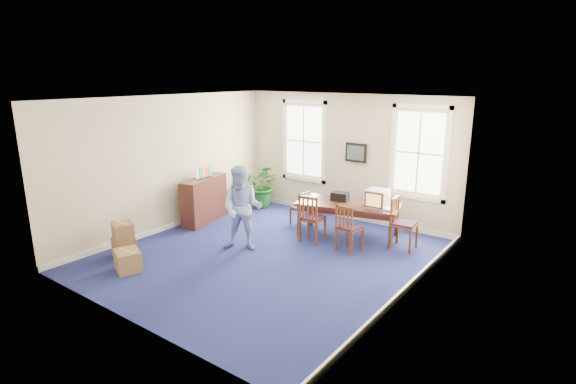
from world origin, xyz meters
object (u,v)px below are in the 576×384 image
Objects in this scene: credenza at (204,199)px; potted_plant at (262,185)px; conference_table at (348,219)px; cardboard_boxes at (133,239)px; chair_near_left at (313,218)px; man at (242,208)px; crt_tv at (377,199)px.

credenza is 1.89m from potted_plant.
potted_plant is (-3.09, 0.61, 0.24)m from conference_table.
cardboard_boxes is at bearing -90.96° from credenza.
potted_plant reaches higher than cardboard_boxes.
chair_near_left is 1.64m from man.
chair_near_left is at bearing -28.00° from potted_plant.
potted_plant is (-3.78, 0.55, -0.35)m from crt_tv.
chair_near_left is at bearing -4.16° from credenza.
credenza is (-4.13, -1.31, -0.40)m from crt_tv.
man reaches higher than credenza.
potted_plant is (-2.62, 1.39, 0.09)m from chair_near_left.
potted_plant is at bearing 92.32° from cardboard_boxes.
credenza is at bearing -165.82° from crt_tv.
crt_tv reaches higher than conference_table.
credenza is 1.18× the size of potted_plant.
crt_tv reaches higher than chair_near_left.
conference_table is at bearing 52.05° from cardboard_boxes.
crt_tv is at bearing -149.97° from chair_near_left.
credenza is (-3.45, -1.25, 0.20)m from conference_table.
chair_near_left reaches higher than cardboard_boxes.
man reaches higher than conference_table.
man is 1.22× the size of credenza.
credenza is (-2.06, 0.84, -0.33)m from man.
conference_table is 0.91m from crt_tv.
conference_table is 3.16m from potted_plant.
chair_near_left is at bearing 50.39° from cardboard_boxes.
conference_table is 1.26× the size of man.
crt_tv is (0.68, 0.05, 0.60)m from conference_table.
conference_table is 0.93m from chair_near_left.
conference_table is at bearing -126.97° from chair_near_left.
potted_plant is at bearing -34.00° from chair_near_left.
cardboard_boxes is (-3.60, -3.79, -0.61)m from crt_tv.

